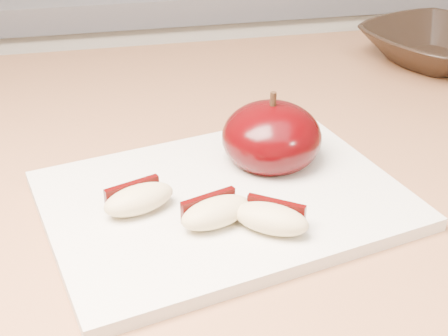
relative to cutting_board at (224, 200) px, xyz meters
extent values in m
cube|color=silver|center=(0.06, 0.79, -0.46)|extent=(2.40, 0.60, 0.90)
cube|color=#8C5C3D|center=(0.06, 0.09, -0.03)|extent=(1.64, 0.64, 0.04)
cube|color=silver|center=(0.00, 0.00, 0.00)|extent=(0.33, 0.27, 0.01)
ellipsoid|color=black|center=(0.05, 0.05, 0.03)|extent=(0.10, 0.10, 0.06)
cylinder|color=black|center=(0.05, 0.05, 0.06)|extent=(0.01, 0.01, 0.01)
ellipsoid|color=#CAB480|center=(-0.07, -0.01, 0.02)|extent=(0.06, 0.05, 0.02)
cube|color=#2E0202|center=(-0.07, 0.00, 0.02)|extent=(0.04, 0.02, 0.02)
ellipsoid|color=#CAB480|center=(-0.01, -0.04, 0.02)|extent=(0.06, 0.05, 0.02)
cube|color=#2E0202|center=(-0.02, -0.03, 0.02)|extent=(0.05, 0.02, 0.02)
ellipsoid|color=#CAB480|center=(0.02, -0.06, 0.02)|extent=(0.06, 0.06, 0.02)
cube|color=#2E0202|center=(0.03, -0.05, 0.02)|extent=(0.04, 0.03, 0.02)
imported|color=black|center=(0.34, 0.27, 0.02)|extent=(0.23, 0.23, 0.04)
camera|label=1|loc=(-0.09, -0.42, 0.28)|focal=50.00mm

